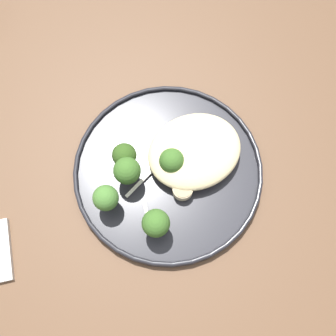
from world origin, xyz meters
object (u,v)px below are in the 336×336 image
Objects in this scene: seared_scallop_left_edge at (168,161)px; broccoli_floret_right_tilted at (106,198)px; broccoli_floret_near_rim at (124,156)px; seared_scallop_right_edge at (197,127)px; seared_scallop_front_small at (199,165)px; dinner_plate at (168,170)px; broccoli_floret_small_sprig at (156,223)px; seared_scallop_tilted_round at (225,149)px; broccoli_floret_left_leaning at (172,161)px; broccoli_floret_beside_noodles at (127,171)px; seared_scallop_large_seared at (183,134)px; seared_scallop_tiny_bay at (183,190)px; seared_scallop_half_hidden at (191,154)px.

broccoli_floret_right_tilted reaches higher than seared_scallop_left_edge.
broccoli_floret_right_tilted is 0.07m from broccoli_floret_near_rim.
seared_scallop_front_small is (-0.02, -0.06, -0.00)m from seared_scallop_right_edge.
broccoli_floret_small_sprig is at bearing -125.38° from dinner_plate.
broccoli_floret_left_leaning reaches higher than seared_scallop_tilted_round.
broccoli_floret_left_leaning is at bearing -8.48° from broccoli_floret_beside_noodles.
seared_scallop_tilted_round is at bearing -45.94° from seared_scallop_large_seared.
broccoli_floret_left_leaning reaches higher than seared_scallop_large_seared.
dinner_plate is 0.10m from broccoli_floret_small_sprig.
broccoli_floret_left_leaning is at bearing -30.47° from broccoli_floret_near_rim.
seared_scallop_front_small is 0.98× the size of seared_scallop_large_seared.
seared_scallop_right_edge is at bearing 13.94° from broccoli_floret_beside_noodles.
seared_scallop_tiny_bay is at bearing -53.16° from broccoli_floret_near_rim.
broccoli_floret_near_rim reaches higher than seared_scallop_front_small.
seared_scallop_left_edge reaches higher than seared_scallop_right_edge.
dinner_plate is at bearing -168.28° from broccoli_floret_left_leaning.
seared_scallop_tiny_bay reaches higher than seared_scallop_half_hidden.
broccoli_floret_small_sprig is (-0.05, -0.07, 0.04)m from dinner_plate.
broccoli_floret_left_leaning is at bearing 87.36° from seared_scallop_tiny_bay.
dinner_plate is 11.62× the size of seared_scallop_half_hidden.
seared_scallop_tilted_round is 0.90× the size of seared_scallop_front_small.
broccoli_floret_left_leaning reaches higher than seared_scallop_front_small.
broccoli_floret_small_sprig is 0.11m from broccoli_floret_near_rim.
seared_scallop_left_edge is 0.09m from seared_scallop_tilted_round.
broccoli_floret_near_rim is (-0.06, 0.03, 0.02)m from seared_scallop_left_edge.
seared_scallop_half_hidden is at bearing 40.27° from broccoli_floret_small_sprig.
seared_scallop_tiny_bay is 0.09m from broccoli_floret_beside_noodles.
seared_scallop_half_hidden is 0.04m from seared_scallop_large_seared.
dinner_plate is 5.36× the size of broccoli_floret_near_rim.
seared_scallop_right_edge is 0.02m from seared_scallop_large_seared.
seared_scallop_tiny_bay is 1.21× the size of seared_scallop_half_hidden.
seared_scallop_tilted_round is 0.53× the size of broccoli_floret_right_tilted.
seared_scallop_right_edge is 0.13m from broccoli_floret_near_rim.
seared_scallop_tiny_bay is 0.88× the size of seared_scallop_front_small.
broccoli_floret_near_rim reaches higher than seared_scallop_tiny_bay.
seared_scallop_tilted_round is at bearing -7.59° from broccoli_floret_beside_noodles.
seared_scallop_front_small is at bearing -24.11° from broccoli_floret_left_leaning.
seared_scallop_left_edge is at bearing 168.55° from seared_scallop_tilted_round.
seared_scallop_tiny_bay is 0.61× the size of broccoli_floret_left_leaning.
broccoli_floret_small_sprig reaches higher than seared_scallop_large_seared.
broccoli_floret_right_tilted reaches higher than seared_scallop_front_small.
broccoli_floret_beside_noodles is (-0.01, 0.09, -0.00)m from broccoli_floret_small_sprig.
seared_scallop_front_small is (-0.05, -0.01, -0.00)m from seared_scallop_tilted_round.
seared_scallop_tilted_round is (0.09, -0.02, -0.00)m from seared_scallop_left_edge.
broccoli_floret_beside_noodles is 0.03m from broccoli_floret_near_rim.
seared_scallop_half_hidden is 0.51× the size of broccoli_floret_left_leaning.
seared_scallop_half_hidden is 0.02m from seared_scallop_front_small.
broccoli_floret_beside_noodles is (-0.06, 0.01, 0.04)m from dinner_plate.
seared_scallop_tiny_bay is at bearing -14.98° from broccoli_floret_right_tilted.
seared_scallop_right_edge is at bearing 33.65° from broccoli_floret_left_leaning.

